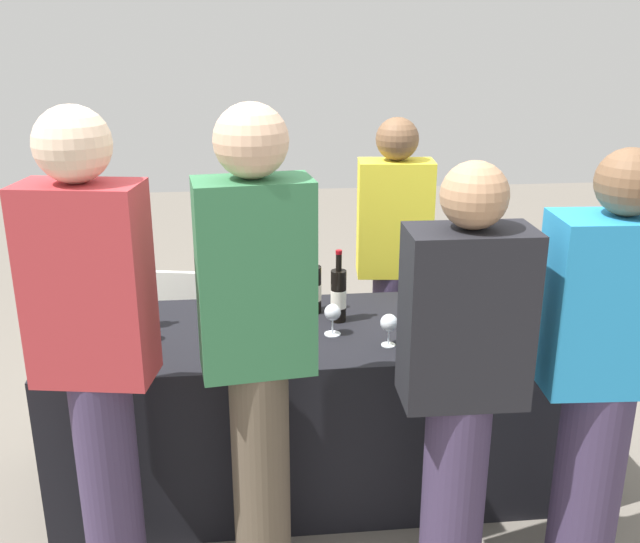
{
  "coord_description": "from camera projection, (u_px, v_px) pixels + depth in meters",
  "views": [
    {
      "loc": [
        -0.29,
        -2.79,
        1.95
      ],
      "look_at": [
        0.0,
        0.0,
        0.99
      ],
      "focal_mm": 40.69,
      "sensor_mm": 36.0,
      "label": 1
    }
  ],
  "objects": [
    {
      "name": "wine_glass_3",
      "position": [
        389.0,
        324.0,
        2.85
      ],
      "size": [
        0.07,
        0.07,
        0.13
      ],
      "color": "silver",
      "rests_on": "tasting_table"
    },
    {
      "name": "guest_0",
      "position": [
        95.0,
        349.0,
        2.33
      ],
      "size": [
        0.4,
        0.27,
        1.73
      ],
      "rotation": [
        0.0,
        0.0,
        -0.17
      ],
      "color": "#3F3351",
      "rests_on": "ground_plane"
    },
    {
      "name": "wine_bottle_2",
      "position": [
        338.0,
        295.0,
        3.08
      ],
      "size": [
        0.07,
        0.07,
        0.32
      ],
      "color": "black",
      "rests_on": "tasting_table"
    },
    {
      "name": "wine_glass_1",
      "position": [
        230.0,
        321.0,
        2.84
      ],
      "size": [
        0.07,
        0.07,
        0.15
      ],
      "color": "silver",
      "rests_on": "tasting_table"
    },
    {
      "name": "wine_glass_2",
      "position": [
        333.0,
        314.0,
        2.95
      ],
      "size": [
        0.07,
        0.07,
        0.13
      ],
      "color": "silver",
      "rests_on": "tasting_table"
    },
    {
      "name": "ice_bucket",
      "position": [
        461.0,
        292.0,
        3.18
      ],
      "size": [
        0.19,
        0.19,
        0.19
      ],
      "primitive_type": "cylinder",
      "color": "silver",
      "rests_on": "tasting_table"
    },
    {
      "name": "wine_bottle_3",
      "position": [
        514.0,
        284.0,
        3.23
      ],
      "size": [
        0.07,
        0.07,
        0.3
      ],
      "color": "black",
      "rests_on": "tasting_table"
    },
    {
      "name": "server_pouring",
      "position": [
        393.0,
        259.0,
        3.62
      ],
      "size": [
        0.38,
        0.23,
        1.53
      ],
      "rotation": [
        0.0,
        0.0,
        3.04
      ],
      "color": "#3F3351",
      "rests_on": "ground_plane"
    },
    {
      "name": "guest_3",
      "position": [
        603.0,
        368.0,
        2.44
      ],
      "size": [
        0.45,
        0.26,
        1.59
      ],
      "rotation": [
        0.0,
        0.0,
        -0.06
      ],
      "color": "#3F3351",
      "rests_on": "ground_plane"
    },
    {
      "name": "menu_board",
      "position": [
        149.0,
        332.0,
        3.94
      ],
      "size": [
        0.57,
        0.14,
        0.71
      ],
      "primitive_type": "cube",
      "rotation": [
        0.0,
        0.0,
        -0.2
      ],
      "color": "white",
      "rests_on": "ground_plane"
    },
    {
      "name": "guest_2",
      "position": [
        461.0,
        380.0,
        2.38
      ],
      "size": [
        0.4,
        0.23,
        1.57
      ],
      "rotation": [
        0.0,
        0.0,
        -0.02
      ],
      "color": "#3F3351",
      "rests_on": "ground_plane"
    },
    {
      "name": "wine_bottle_0",
      "position": [
        136.0,
        304.0,
        3.01
      ],
      "size": [
        0.07,
        0.07,
        0.29
      ],
      "color": "black",
      "rests_on": "tasting_table"
    },
    {
      "name": "wine_bottle_1",
      "position": [
        312.0,
        289.0,
        3.18
      ],
      "size": [
        0.08,
        0.08,
        0.3
      ],
      "color": "black",
      "rests_on": "tasting_table"
    },
    {
      "name": "wine_glass_0",
      "position": [
        139.0,
        317.0,
        2.88
      ],
      "size": [
        0.06,
        0.06,
        0.14
      ],
      "color": "silver",
      "rests_on": "tasting_table"
    },
    {
      "name": "tasting_table",
      "position": [
        320.0,
        405.0,
        3.16
      ],
      "size": [
        2.19,
        0.78,
        0.74
      ],
      "primitive_type": "cube",
      "color": "black",
      "rests_on": "ground_plane"
    },
    {
      "name": "ground_plane",
      "position": [
        320.0,
        477.0,
        3.28
      ],
      "size": [
        12.0,
        12.0,
        0.0
      ],
      "primitive_type": "plane",
      "color": "slate"
    },
    {
      "name": "guest_1",
      "position": [
        257.0,
        340.0,
        2.39
      ],
      "size": [
        0.39,
        0.25,
        1.73
      ],
      "rotation": [
        0.0,
        0.0,
        0.12
      ],
      "color": "brown",
      "rests_on": "ground_plane"
    }
  ]
}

